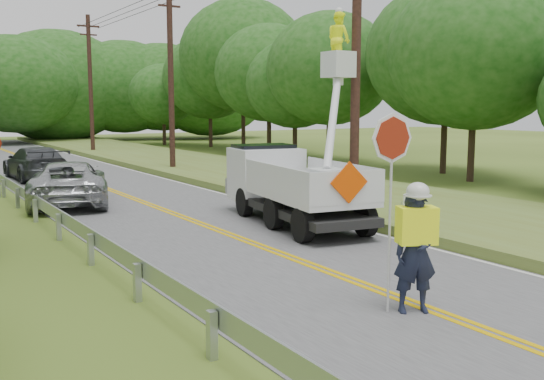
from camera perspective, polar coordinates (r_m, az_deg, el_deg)
ground at (r=10.55m, az=17.91°, el=-11.91°), size 140.00×140.00×0.00m
road at (r=22.01m, az=-11.09°, el=-1.44°), size 7.20×96.00×0.03m
guardrail at (r=21.75m, az=-21.93°, el=-0.53°), size 0.18×48.00×0.77m
utility_poles at (r=26.63m, az=-3.49°, el=11.62°), size 1.60×43.30×10.00m
tall_grass_verge at (r=25.36m, az=4.05°, el=0.21°), size 7.00×96.00×0.30m
treeline_right at (r=39.49m, az=4.64°, el=11.61°), size 11.29×51.24×11.97m
flagger at (r=10.58m, az=13.20°, el=-4.84°), size 1.25×0.76×3.37m
bucket_truck at (r=18.94m, az=1.49°, el=1.68°), size 3.82×6.64×6.35m
suv_silver at (r=22.99m, az=-18.38°, el=0.65°), size 3.92×6.02×1.54m
suv_darkgrey at (r=31.39m, az=-21.16°, el=2.36°), size 2.37×5.46×1.56m
yard_sign at (r=19.79m, az=12.41°, el=-0.91°), size 0.50×0.25×0.77m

